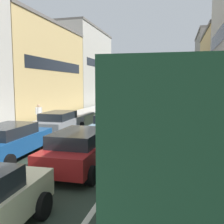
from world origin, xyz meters
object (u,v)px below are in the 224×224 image
removalist_box_truck (177,131)px  bus_far_queue_secondary (151,94)px  wagon_left_lane_second (10,140)px  pedestrian_near_kerb (39,113)px  sedan_centre_lane_second (80,148)px  bus_mid_queue_primary (174,89)px  hatchback_centre_lane_third (112,125)px  sedan_left_lane_third (60,122)px  sedan_right_lane_behind_truck (173,129)px

removalist_box_truck → bus_far_queue_secondary: bearing=4.3°
wagon_left_lane_second → pedestrian_near_kerb: (-3.65, 8.44, 0.15)m
sedan_centre_lane_second → bus_mid_queue_primary: size_ratio=0.41×
bus_far_queue_secondary → bus_mid_queue_primary: bearing=-163.8°
sedan_centre_lane_second → wagon_left_lane_second: 3.48m
sedan_centre_lane_second → removalist_box_truck: bearing=-119.8°
hatchback_centre_lane_third → sedan_left_lane_third: bearing=87.6°
sedan_left_lane_third → bus_far_queue_secondary: bus_far_queue_secondary is taller
hatchback_centre_lane_third → bus_mid_queue_primary: bearing=-23.3°
hatchback_centre_lane_third → sedan_right_lane_behind_truck: size_ratio=1.01×
removalist_box_truck → wagon_left_lane_second: removalist_box_truck is taller
bus_mid_queue_primary → bus_far_queue_secondary: bus_mid_queue_primary is taller
sedan_right_lane_behind_truck → wagon_left_lane_second: bearing=122.2°
bus_far_queue_secondary → pedestrian_near_kerb: bus_far_queue_secondary is taller
sedan_right_lane_behind_truck → hatchback_centre_lane_third: bearing=76.7°
hatchback_centre_lane_third → sedan_left_lane_third: same height
wagon_left_lane_second → pedestrian_near_kerb: pedestrian_near_kerb is taller
sedan_right_lane_behind_truck → bus_mid_queue_primary: (-0.12, 9.99, 2.03)m
sedan_centre_lane_second → hatchback_centre_lane_third: (-0.26, 5.76, 0.00)m
sedan_right_lane_behind_truck → removalist_box_truck: bearing=179.8°
removalist_box_truck → wagon_left_lane_second: (-6.97, 2.44, -1.18)m
hatchback_centre_lane_third → sedan_right_lane_behind_truck: (3.58, -0.73, 0.00)m
removalist_box_truck → sedan_centre_lane_second: bearing=58.1°
wagon_left_lane_second → bus_mid_queue_primary: bearing=-26.6°
sedan_left_lane_third → pedestrian_near_kerb: (-3.37, 3.16, 0.15)m
hatchback_centre_lane_third → removalist_box_truck: bearing=-156.8°
wagon_left_lane_second → sedan_right_lane_behind_truck: same height
bus_mid_queue_primary → bus_far_queue_secondary: 14.17m
sedan_left_lane_third → bus_far_queue_secondary: (3.48, 22.98, 0.96)m
sedan_right_lane_behind_truck → pedestrian_near_kerb: bearing=67.9°
sedan_right_lane_behind_truck → pedestrian_near_kerb: (-10.41, 3.86, 0.15)m
bus_far_queue_secondary → sedan_left_lane_third: bearing=173.4°
removalist_box_truck → hatchback_centre_lane_third: 8.70m
removalist_box_truck → sedan_centre_lane_second: removalist_box_truck is taller
removalist_box_truck → sedan_left_lane_third: 10.65m
bus_far_queue_secondary → pedestrian_near_kerb: bearing=163.0°
sedan_left_lane_third → pedestrian_near_kerb: bearing=44.9°
pedestrian_near_kerb → sedan_left_lane_third: bearing=-7.1°
sedan_centre_lane_second → wagon_left_lane_second: bearing=81.9°
removalist_box_truck → sedan_right_lane_behind_truck: (-0.20, 7.01, -1.18)m
sedan_centre_lane_second → pedestrian_near_kerb: (-7.09, 8.90, 0.15)m
sedan_left_lane_third → bus_mid_queue_primary: bus_mid_queue_primary is taller
removalist_box_truck → bus_far_queue_secondary: removalist_box_truck is taller
bus_far_queue_secondary → wagon_left_lane_second: bearing=175.6°
sedan_centre_lane_second → sedan_left_lane_third: bearing=32.5°
wagon_left_lane_second → bus_far_queue_secondary: 28.45m
wagon_left_lane_second → hatchback_centre_lane_third: same height
bus_far_queue_secondary → pedestrian_near_kerb: (-6.85, -19.82, -0.81)m
wagon_left_lane_second → sedan_left_lane_third: bearing=1.0°
sedan_left_lane_third → bus_far_queue_secondary: bearing=-10.5°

